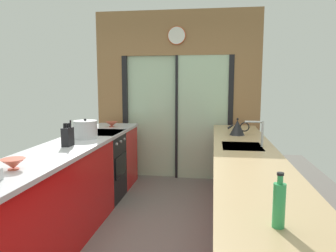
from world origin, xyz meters
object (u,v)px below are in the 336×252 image
stock_pot (85,129)px  mixing_bowl_far (112,124)px  mixing_bowl_near (13,164)px  oven_range (100,166)px  kettle (237,128)px  soap_bottle (279,204)px  knife_block (68,136)px

stock_pot → mixing_bowl_far: bearing=90.0°
mixing_bowl_near → oven_range: bearing=90.6°
mixing_bowl_far → kettle: size_ratio=0.65×
stock_pot → soap_bottle: 2.76m
mixing_bowl_far → oven_range: bearing=-92.2°
mixing_bowl_near → knife_block: (0.00, 0.92, 0.06)m
knife_block → stock_pot: size_ratio=0.96×
stock_pot → kettle: 1.85m
oven_range → mixing_bowl_near: size_ratio=5.13×
knife_block → oven_range: bearing=91.1°
knife_block → soap_bottle: knife_block is taller
oven_range → soap_bottle: (1.80, -2.59, 0.57)m
knife_block → soap_bottle: size_ratio=1.07×
mixing_bowl_far → knife_block: size_ratio=0.65×
mixing_bowl_near → kettle: size_ratio=0.66×
oven_range → mixing_bowl_far: 0.70m
mixing_bowl_near → soap_bottle: bearing=-22.1°
mixing_bowl_near → knife_block: knife_block is taller
soap_bottle → stock_pot: bearing=130.2°
stock_pot → kettle: stock_pot is taller
oven_range → kettle: bearing=0.2°
soap_bottle → kettle: bearing=90.0°
oven_range → mixing_bowl_near: bearing=-89.4°
mixing_bowl_far → soap_bottle: bearing=-60.0°
mixing_bowl_near → soap_bottle: soap_bottle is taller
mixing_bowl_far → soap_bottle: (1.78, -3.08, 0.07)m
kettle → mixing_bowl_near: bearing=-133.6°
mixing_bowl_far → soap_bottle: soap_bottle is taller
mixing_bowl_far → kettle: kettle is taller
kettle → oven_range: bearing=-179.8°
knife_block → stock_pot: bearing=90.0°
kettle → stock_pot: bearing=-164.6°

